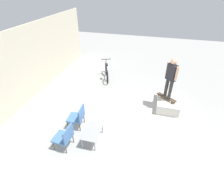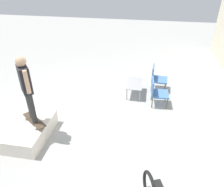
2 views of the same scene
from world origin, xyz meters
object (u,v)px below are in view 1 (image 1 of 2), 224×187
skate_ramp_box (168,102)px  skateboard_on_ramp (167,97)px  coffee_table (92,132)px  patio_chair_left (65,136)px  bicycle (107,72)px  person_skater (171,76)px  patio_chair_right (78,116)px

skate_ramp_box → skateboard_on_ramp: bearing=138.2°
coffee_table → patio_chair_left: size_ratio=1.04×
skateboard_on_ramp → coffee_table: skateboard_on_ramp is taller
skate_ramp_box → bicycle: bicycle is taller
person_skater → coffee_table: 3.50m
skateboard_on_ramp → bicycle: bicycle is taller
patio_chair_right → bicycle: size_ratio=0.54×
skateboard_on_ramp → bicycle: size_ratio=0.51×
patio_chair_right → skateboard_on_ramp: bearing=119.9°
coffee_table → bicycle: bicycle is taller
patio_chair_right → bicycle: bicycle is taller
patio_chair_left → skate_ramp_box: bearing=138.0°
person_skater → skateboard_on_ramp: bearing=49.0°
skate_ramp_box → coffee_table: (-2.55, 2.36, 0.17)m
bicycle → person_skater: bearing=-141.2°
person_skater → coffee_table: person_skater is taller
skate_ramp_box → person_skater: person_skater is taller
patio_chair_left → skateboard_on_ramp: bearing=137.8°
skate_ramp_box → skateboard_on_ramp: 0.31m
coffee_table → patio_chair_left: (-0.48, 0.71, 0.09)m
skate_ramp_box → patio_chair_right: size_ratio=1.68×
skate_ramp_box → person_skater: bearing=138.2°
coffee_table → person_skater: bearing=-42.9°
patio_chair_right → coffee_table: bearing=52.7°
skate_ramp_box → patio_chair_right: (-2.07, 3.07, 0.26)m
skate_ramp_box → bicycle: (1.70, 3.13, 0.16)m
coffee_table → patio_chair_left: bearing=123.9°
coffee_table → patio_chair_right: bearing=56.1°
patio_chair_right → bicycle: (3.76, 0.06, -0.10)m
coffee_table → bicycle: (4.24, 0.77, -0.01)m
patio_chair_left → patio_chair_right: size_ratio=1.00×
skateboard_on_ramp → patio_chair_left: patio_chair_left is taller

